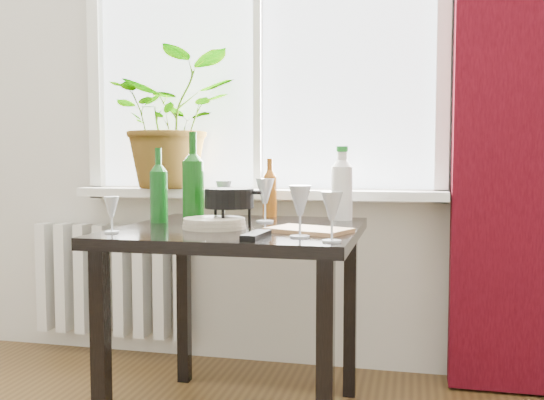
% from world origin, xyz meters
% --- Properties ---
extents(window, '(1.72, 0.08, 1.62)m').
position_xyz_m(window, '(0.00, 2.22, 1.60)').
color(window, white).
rests_on(window, ground).
extents(windowsill, '(1.72, 0.20, 0.04)m').
position_xyz_m(windowsill, '(0.00, 2.15, 0.82)').
color(windowsill, white).
rests_on(windowsill, ground).
extents(curtain, '(0.50, 0.12, 2.56)m').
position_xyz_m(curtain, '(1.12, 2.12, 1.30)').
color(curtain, '#34040C').
rests_on(curtain, ground).
extents(radiator, '(0.80, 0.10, 0.55)m').
position_xyz_m(radiator, '(-0.75, 2.18, 0.38)').
color(radiator, silver).
rests_on(radiator, ground).
extents(table, '(0.85, 0.85, 0.74)m').
position_xyz_m(table, '(0.10, 1.55, 0.65)').
color(table, black).
rests_on(table, ground).
extents(potted_plant, '(0.73, 0.70, 0.64)m').
position_xyz_m(potted_plant, '(-0.41, 2.15, 1.16)').
color(potted_plant, '#3A711E').
rests_on(potted_plant, windowsill).
extents(wine_bottle_left, '(0.09, 0.09, 0.29)m').
position_xyz_m(wine_bottle_left, '(-0.24, 1.61, 0.88)').
color(wine_bottle_left, '#0D4813').
rests_on(wine_bottle_left, table).
extents(wine_bottle_right, '(0.10, 0.10, 0.35)m').
position_xyz_m(wine_bottle_right, '(-0.10, 1.61, 0.92)').
color(wine_bottle_right, '#0D450D').
rests_on(wine_bottle_right, table).
extents(bottle_amber, '(0.08, 0.08, 0.25)m').
position_xyz_m(bottle_amber, '(0.12, 1.93, 0.86)').
color(bottle_amber, '#70390C').
rests_on(bottle_amber, table).
extents(cleaning_bottle, '(0.10, 0.10, 0.30)m').
position_xyz_m(cleaning_bottle, '(0.43, 1.86, 0.89)').
color(cleaning_bottle, silver).
rests_on(cleaning_bottle, table).
extents(wineglass_front_right, '(0.08, 0.08, 0.17)m').
position_xyz_m(wineglass_front_right, '(0.37, 1.30, 0.82)').
color(wineglass_front_right, silver).
rests_on(wineglass_front_right, table).
extents(wineglass_far_right, '(0.08, 0.08, 0.15)m').
position_xyz_m(wineglass_far_right, '(0.48, 1.22, 0.82)').
color(wineglass_far_right, silver).
rests_on(wineglass_far_right, table).
extents(wineglass_back_center, '(0.08, 0.08, 0.17)m').
position_xyz_m(wineglass_back_center, '(0.15, 1.71, 0.83)').
color(wineglass_back_center, silver).
rests_on(wineglass_back_center, table).
extents(wineglass_back_left, '(0.08, 0.08, 0.16)m').
position_xyz_m(wineglass_back_left, '(-0.04, 1.78, 0.82)').
color(wineglass_back_left, '#B0BABE').
rests_on(wineglass_back_left, table).
extents(wineglass_front_left, '(0.05, 0.05, 0.12)m').
position_xyz_m(wineglass_front_left, '(-0.26, 1.27, 0.80)').
color(wineglass_front_left, silver).
rests_on(wineglass_front_left, table).
extents(plate_stack, '(0.29, 0.29, 0.04)m').
position_xyz_m(plate_stack, '(0.03, 1.47, 0.76)').
color(plate_stack, '#C0B79F').
rests_on(plate_stack, table).
extents(fondue_pot, '(0.22, 0.20, 0.14)m').
position_xyz_m(fondue_pot, '(0.06, 1.55, 0.81)').
color(fondue_pot, black).
rests_on(fondue_pot, table).
extents(tv_remote, '(0.06, 0.17, 0.02)m').
position_xyz_m(tv_remote, '(0.24, 1.25, 0.75)').
color(tv_remote, black).
rests_on(tv_remote, table).
extents(cutting_board, '(0.31, 0.25, 0.01)m').
position_xyz_m(cutting_board, '(0.37, 1.44, 0.75)').
color(cutting_board, '#AC7C4D').
rests_on(cutting_board, table).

